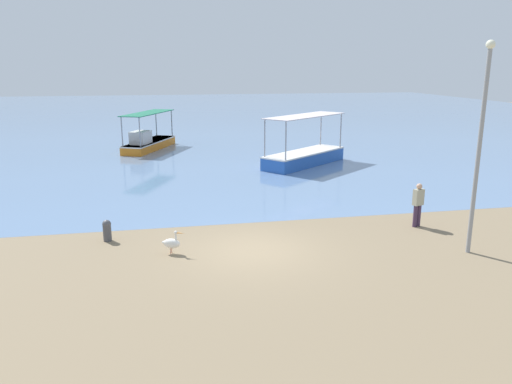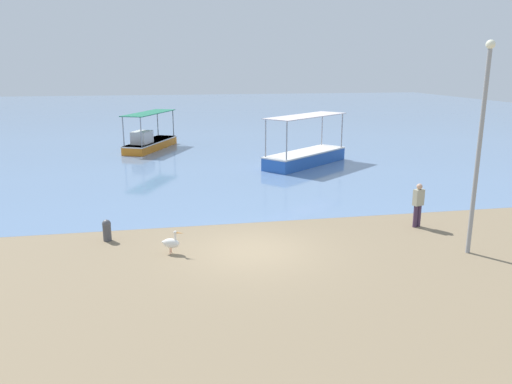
{
  "view_description": "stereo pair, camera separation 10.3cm",
  "coord_description": "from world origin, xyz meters",
  "px_view_note": "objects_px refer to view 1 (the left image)",
  "views": [
    {
      "loc": [
        -2.95,
        -15.32,
        5.97
      ],
      "look_at": [
        0.74,
        3.41,
        1.13
      ],
      "focal_mm": 35.0,
      "sensor_mm": 36.0,
      "label": 1
    },
    {
      "loc": [
        -2.85,
        -15.34,
        5.97
      ],
      "look_at": [
        0.74,
        3.41,
        1.13
      ],
      "focal_mm": 35.0,
      "sensor_mm": 36.0,
      "label": 2
    }
  ],
  "objects_px": {
    "fishing_boat_far_left": "(304,155)",
    "fisherman_standing": "(418,204)",
    "lamp_post": "(480,140)",
    "fishing_boat_outer": "(148,142)",
    "pelican": "(172,243)",
    "mooring_bollard": "(107,230)"
  },
  "relations": [
    {
      "from": "pelican",
      "to": "mooring_bollard",
      "type": "height_order",
      "value": "pelican"
    },
    {
      "from": "pelican",
      "to": "fisherman_standing",
      "type": "xyz_separation_m",
      "value": [
        9.27,
        1.09,
        0.53
      ]
    },
    {
      "from": "mooring_bollard",
      "to": "lamp_post",
      "type": "bearing_deg",
      "value": -16.29
    },
    {
      "from": "fishing_boat_outer",
      "to": "lamp_post",
      "type": "height_order",
      "value": "lamp_post"
    },
    {
      "from": "fishing_boat_outer",
      "to": "lamp_post",
      "type": "bearing_deg",
      "value": -65.39
    },
    {
      "from": "fishing_boat_outer",
      "to": "lamp_post",
      "type": "relative_size",
      "value": 0.93
    },
    {
      "from": "mooring_bollard",
      "to": "fisherman_standing",
      "type": "relative_size",
      "value": 0.45
    },
    {
      "from": "lamp_post",
      "to": "fisherman_standing",
      "type": "relative_size",
      "value": 3.98
    },
    {
      "from": "fishing_boat_outer",
      "to": "lamp_post",
      "type": "xyz_separation_m",
      "value": [
        10.6,
        -23.15,
        3.13
      ]
    },
    {
      "from": "fishing_boat_outer",
      "to": "fishing_boat_far_left",
      "type": "bearing_deg",
      "value": -38.76
    },
    {
      "from": "pelican",
      "to": "fisherman_standing",
      "type": "height_order",
      "value": "fisherman_standing"
    },
    {
      "from": "fishing_boat_outer",
      "to": "mooring_bollard",
      "type": "xyz_separation_m",
      "value": [
        -1.16,
        -19.71,
        -0.19
      ]
    },
    {
      "from": "fishing_boat_far_left",
      "to": "fishing_boat_outer",
      "type": "height_order",
      "value": "fishing_boat_far_left"
    },
    {
      "from": "mooring_bollard",
      "to": "fisherman_standing",
      "type": "distance_m",
      "value": 11.48
    },
    {
      "from": "fishing_boat_outer",
      "to": "pelican",
      "type": "distance_m",
      "value": 21.43
    },
    {
      "from": "fishing_boat_far_left",
      "to": "mooring_bollard",
      "type": "bearing_deg",
      "value": -131.77
    },
    {
      "from": "fishing_boat_far_left",
      "to": "fisherman_standing",
      "type": "height_order",
      "value": "fishing_boat_far_left"
    },
    {
      "from": "pelican",
      "to": "mooring_bollard",
      "type": "bearing_deg",
      "value": 142.18
    },
    {
      "from": "fishing_boat_far_left",
      "to": "fisherman_standing",
      "type": "relative_size",
      "value": 3.66
    },
    {
      "from": "fisherman_standing",
      "to": "fishing_boat_far_left",
      "type": "bearing_deg",
      "value": 93.22
    },
    {
      "from": "fishing_boat_outer",
      "to": "pelican",
      "type": "height_order",
      "value": "fishing_boat_outer"
    },
    {
      "from": "fishing_boat_far_left",
      "to": "lamp_post",
      "type": "height_order",
      "value": "lamp_post"
    }
  ]
}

